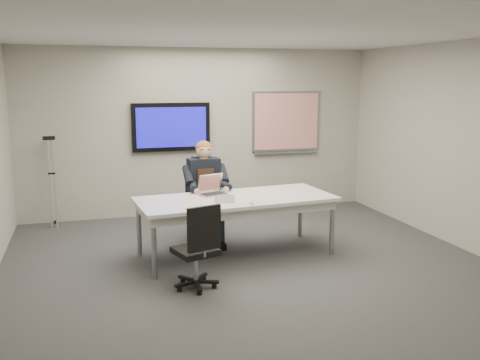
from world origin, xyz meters
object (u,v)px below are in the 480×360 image
object	(u,v)px
office_chair_far	(203,218)
seated_person	(207,203)
conference_table	(236,204)
laptop	(212,189)
office_chair_near	(197,263)

from	to	relation	value
office_chair_far	seated_person	xyz separation A→B (m)	(0.01, -0.25, 0.28)
conference_table	laptop	world-z (taller)	laptop
conference_table	seated_person	bearing A→B (deg)	104.17
office_chair_near	seated_person	size ratio (longest dim) A/B	0.68
office_chair_near	conference_table	bearing A→B (deg)	-142.91
office_chair_near	seated_person	bearing A→B (deg)	-123.25
office_chair_near	laptop	bearing A→B (deg)	-127.05
office_chair_near	office_chair_far	bearing A→B (deg)	-120.92
office_chair_near	laptop	xyz separation A→B (m)	(0.47, 1.27, 0.54)
seated_person	office_chair_near	bearing A→B (deg)	-110.30
conference_table	office_chair_far	xyz separation A→B (m)	(-0.24, 0.91, -0.40)
office_chair_far	laptop	world-z (taller)	laptop
conference_table	office_chair_near	size ratio (longest dim) A/B	2.69
conference_table	office_chair_far	world-z (taller)	office_chair_far
office_chair_far	seated_person	size ratio (longest dim) A/B	0.66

